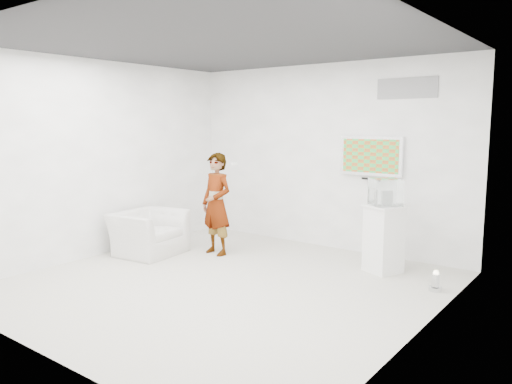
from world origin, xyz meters
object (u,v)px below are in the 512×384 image
(person, at_px, (216,204))
(floor_uplight, at_px, (436,281))
(tv, at_px, (371,156))
(armchair, at_px, (148,233))
(pedestal, at_px, (384,239))

(person, relative_size, floor_uplight, 6.52)
(tv, bearing_deg, floor_uplight, -38.46)
(tv, xyz_separation_m, armchair, (-2.79, -2.05, -1.21))
(armchair, xyz_separation_m, floor_uplight, (4.18, 0.95, -0.21))
(person, height_order, armchair, person)
(tv, relative_size, floor_uplight, 4.09)
(armchair, height_order, pedestal, pedestal)
(pedestal, height_order, floor_uplight, pedestal)
(tv, height_order, person, tv)
(armchair, xyz_separation_m, pedestal, (3.34, 1.31, 0.13))
(tv, height_order, armchair, tv)
(person, relative_size, pedestal, 1.70)
(tv, height_order, pedestal, tv)
(person, distance_m, armchair, 1.17)
(pedestal, bearing_deg, person, -164.69)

